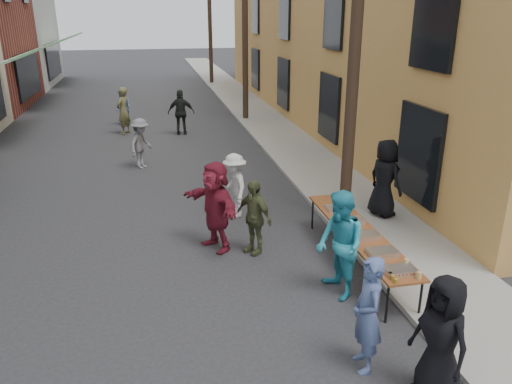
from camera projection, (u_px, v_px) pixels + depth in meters
name	position (u px, v px, depth m)	size (l,w,h in m)	color
ground	(163.00, 319.00, 8.12)	(120.00, 120.00, 0.00)	#28282B
sidewalk	(261.00, 118.00, 22.86)	(2.20, 60.00, 0.10)	gray
building_ochre	(404.00, 3.00, 21.44)	(10.00, 28.00, 10.00)	gold
utility_pole_near	(357.00, 22.00, 10.17)	(0.26, 0.26, 9.00)	#2D2116
utility_pole_mid	(245.00, 15.00, 21.18)	(0.26, 0.26, 9.00)	#2D2116
utility_pole_far	(210.00, 13.00, 32.20)	(0.26, 0.26, 9.00)	#2D2116
serving_table	(359.00, 233.00, 9.57)	(0.70, 4.00, 0.75)	brown
catering_tray_sausage	(400.00, 270.00, 8.03)	(0.50, 0.33, 0.08)	maroon
catering_tray_foil_b	(382.00, 252.00, 8.62)	(0.50, 0.33, 0.08)	#B2B2B7
catering_tray_buns	(365.00, 235.00, 9.26)	(0.50, 0.33, 0.08)	tan
catering_tray_foil_d	(351.00, 221.00, 9.91)	(0.50, 0.33, 0.08)	#B2B2B7
catering_tray_buns_end	(338.00, 208.00, 10.55)	(0.50, 0.33, 0.08)	tan
condiment_jar_a	(396.00, 281.00, 7.71)	(0.07, 0.07, 0.08)	#A57F26
condiment_jar_b	(393.00, 278.00, 7.80)	(0.07, 0.07, 0.08)	#A57F26
condiment_jar_c	(390.00, 275.00, 7.89)	(0.07, 0.07, 0.08)	#A57F26
cup_stack	(419.00, 276.00, 7.83)	(0.08, 0.08, 0.12)	tan
guest_front_a	(441.00, 338.00, 6.25)	(0.84, 0.55, 1.72)	black
guest_front_b	(367.00, 315.00, 6.75)	(0.62, 0.41, 1.70)	#485C8D
guest_front_c	(340.00, 245.00, 8.50)	(0.93, 0.73, 1.92)	teal
guest_front_d	(235.00, 186.00, 11.90)	(1.01, 0.58, 1.57)	silver
guest_front_e	(254.00, 217.00, 10.10)	(0.92, 0.38, 1.57)	#4D5330
guest_queue_back	(215.00, 206.00, 10.23)	(1.75, 0.56, 1.89)	maroon
server	(385.00, 178.00, 11.67)	(0.90, 0.59, 1.85)	black
passerby_left	(141.00, 144.00, 15.59)	(1.02, 0.59, 1.59)	slate
passerby_mid	(181.00, 112.00, 19.77)	(1.05, 0.44, 1.79)	black
passerby_right	(123.00, 111.00, 19.84)	(0.68, 0.45, 1.88)	brown
passerby_far	(123.00, 108.00, 21.43)	(0.74, 0.58, 1.53)	#576BAA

